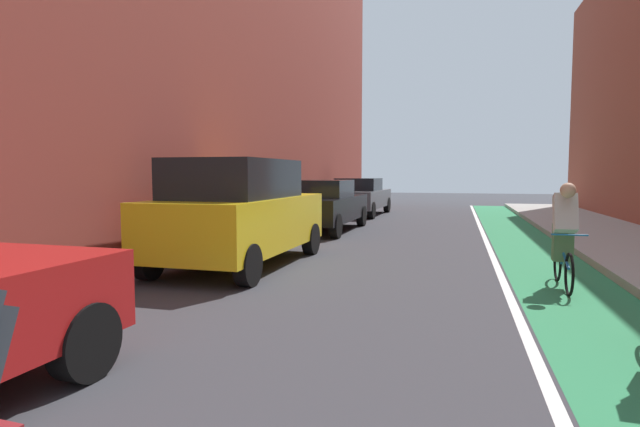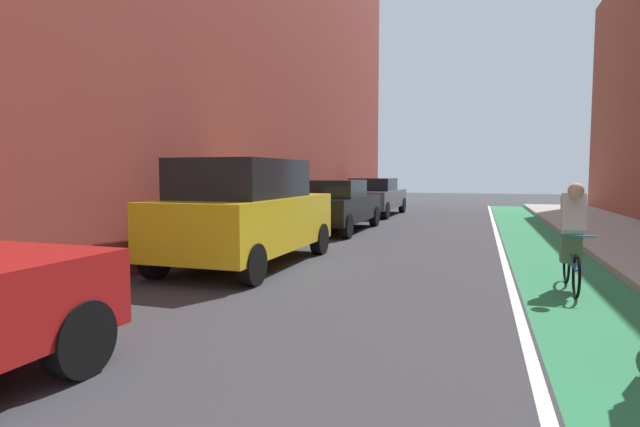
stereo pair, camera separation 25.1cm
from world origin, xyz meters
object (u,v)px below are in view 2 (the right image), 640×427
(parked_sedan_black, at_px, (334,205))
(cyclist_trailing, at_px, (572,233))
(parked_suv_yellow_cab, at_px, (246,211))
(parked_sedan_gray, at_px, (374,196))

(parked_sedan_black, xyz_separation_m, cyclist_trailing, (5.46, -6.49, 0.06))
(parked_suv_yellow_cab, height_order, cyclist_trailing, parked_suv_yellow_cab)
(parked_suv_yellow_cab, bearing_deg, parked_sedan_gray, 90.00)
(parked_sedan_gray, xyz_separation_m, cyclist_trailing, (5.46, -12.60, 0.06))
(parked_suv_yellow_cab, height_order, parked_sedan_gray, parked_suv_yellow_cab)
(parked_suv_yellow_cab, xyz_separation_m, cyclist_trailing, (5.46, -0.44, -0.17))
(parked_sedan_gray, bearing_deg, cyclist_trailing, -66.57)
(parked_suv_yellow_cab, relative_size, parked_sedan_gray, 0.94)
(parked_sedan_black, relative_size, parked_sedan_gray, 0.97)
(parked_suv_yellow_cab, height_order, parked_sedan_black, parked_suv_yellow_cab)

